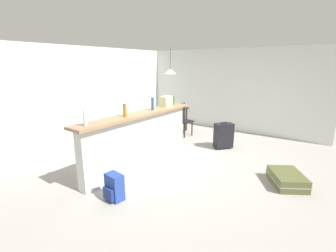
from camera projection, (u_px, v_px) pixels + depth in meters
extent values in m
cube|color=gray|center=(179.00, 160.00, 5.32)|extent=(13.00, 13.00, 0.05)
cube|color=silver|center=(89.00, 93.00, 6.75)|extent=(6.60, 0.10, 2.50)
cube|color=silver|center=(225.00, 90.00, 7.55)|extent=(0.10, 6.00, 2.50)
cube|color=silver|center=(140.00, 141.00, 4.85)|extent=(2.80, 0.20, 1.05)
cube|color=#93704C|center=(139.00, 114.00, 4.71)|extent=(2.96, 0.40, 0.05)
cylinder|color=silver|center=(85.00, 117.00, 3.69)|extent=(0.06, 0.06, 0.27)
cylinder|color=#9E661E|center=(125.00, 110.00, 4.36)|extent=(0.06, 0.06, 0.24)
cylinder|color=#284C89|center=(153.00, 104.00, 4.99)|extent=(0.06, 0.06, 0.26)
cylinder|color=#2D6B38|center=(173.00, 100.00, 5.64)|extent=(0.07, 0.07, 0.21)
cube|color=beige|center=(166.00, 101.00, 5.46)|extent=(0.26, 0.18, 0.22)
cube|color=#332319|center=(168.00, 109.00, 7.22)|extent=(1.10, 0.80, 0.04)
cylinder|color=#332319|center=(168.00, 126.00, 6.73)|extent=(0.06, 0.06, 0.70)
cylinder|color=#332319|center=(186.00, 120.00, 7.50)|extent=(0.06, 0.06, 0.70)
cylinder|color=#332319|center=(149.00, 122.00, 7.12)|extent=(0.06, 0.06, 0.70)
cylinder|color=#332319|center=(169.00, 117.00, 7.89)|extent=(0.06, 0.06, 0.70)
cube|color=black|center=(184.00, 121.00, 6.94)|extent=(0.47, 0.47, 0.04)
cube|color=black|center=(180.00, 111.00, 7.01)|extent=(0.40, 0.11, 0.48)
cylinder|color=black|center=(184.00, 131.00, 6.78)|extent=(0.04, 0.04, 0.41)
cylinder|color=black|center=(192.00, 129.00, 6.99)|extent=(0.04, 0.04, 0.41)
cylinder|color=black|center=(176.00, 129.00, 7.01)|extent=(0.04, 0.04, 0.41)
cylinder|color=black|center=(184.00, 127.00, 7.22)|extent=(0.04, 0.04, 0.41)
cylinder|color=black|center=(170.00, 58.00, 6.78)|extent=(0.01, 0.01, 0.62)
cone|color=white|center=(170.00, 71.00, 6.87)|extent=(0.34, 0.34, 0.14)
sphere|color=white|center=(170.00, 74.00, 6.89)|extent=(0.07, 0.07, 0.07)
cube|color=#51562D|center=(287.00, 179.00, 4.14)|extent=(0.83, 0.77, 0.22)
cube|color=gray|center=(287.00, 179.00, 4.14)|extent=(0.85, 0.79, 0.02)
cube|color=#2D2D33|center=(278.00, 169.00, 4.54)|extent=(0.22, 0.23, 0.02)
cube|color=black|center=(224.00, 135.00, 5.90)|extent=(0.49, 0.46, 0.60)
cylinder|color=black|center=(216.00, 148.00, 5.93)|extent=(0.07, 0.06, 0.06)
cylinder|color=black|center=(230.00, 146.00, 6.03)|extent=(0.07, 0.06, 0.06)
cube|color=#232328|center=(224.00, 123.00, 5.82)|extent=(0.13, 0.12, 0.04)
cube|color=#233D93|center=(115.00, 187.00, 3.67)|extent=(0.21, 0.30, 0.42)
cube|color=navy|center=(109.00, 194.00, 3.61)|extent=(0.08, 0.23, 0.19)
cube|color=black|center=(117.00, 184.00, 3.79)|extent=(0.03, 0.04, 0.36)
cube|color=black|center=(123.00, 187.00, 3.70)|extent=(0.03, 0.04, 0.36)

